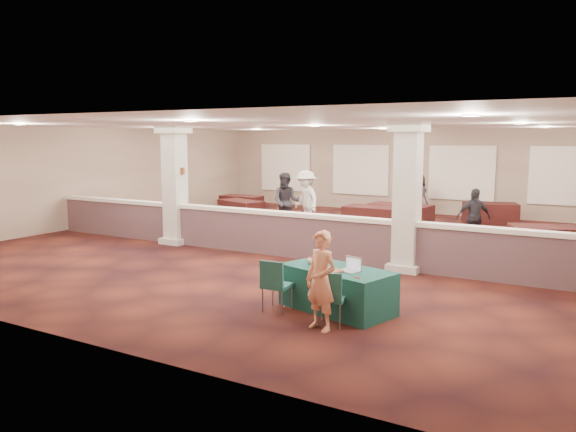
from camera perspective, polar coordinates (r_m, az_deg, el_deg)
The scene contains 32 objects.
ground at distance 15.07m, azimuth 2.69°, elevation -3.07°, with size 16.00×16.00×0.00m, color #4B1C12.
wall_back at distance 22.25m, azimuth 12.18°, elevation 4.47°, with size 16.00×0.04×3.20m, color #816659.
wall_front at distance 8.58m, azimuth -22.39°, elevation -1.20°, with size 16.00×0.04×3.20m, color #816659.
wall_left at distance 19.80m, azimuth -18.40°, elevation 3.84°, with size 0.04×16.00×3.20m, color #816659.
ceiling at distance 14.80m, azimuth 2.77°, elevation 9.18°, with size 16.00×16.00×0.02m, color white.
partition_wall at distance 13.67m, azimuth -0.16°, elevation -1.78°, with size 15.60×0.28×1.10m.
column_left at distance 15.57m, azimuth -11.41°, elevation 3.22°, with size 0.72×0.72×3.20m.
column_right at distance 12.32m, azimuth 12.03°, elevation 1.99°, with size 0.72×0.72×3.20m.
sconce_left at distance 15.73m, azimuth -12.22°, elevation 4.57°, with size 0.12×0.12×0.18m.
sconce_right at distance 15.36m, azimuth -10.66°, elevation 4.53°, with size 0.12×0.12×0.18m.
near_table at distance 9.51m, azimuth 5.01°, elevation -7.42°, with size 1.87×0.94×0.72m, color #0F3930.
conf_chair_main at distance 8.66m, azimuth 4.26°, elevation -7.91°, with size 0.53×0.53×0.87m.
conf_chair_side at distance 9.35m, azimuth -1.34°, elevation -6.65°, with size 0.47×0.47×0.88m.
woman at distance 8.46m, azimuth 3.38°, elevation -6.56°, with size 0.55×0.36×1.52m, color #FF976E.
far_table_front_left at distance 19.82m, azimuth -4.79°, elevation 0.58°, with size 1.72×0.86×0.70m, color black.
far_table_front_center at distance 17.48m, azimuth 8.91°, elevation -0.34°, with size 1.93×0.96×0.78m, color black.
far_table_front_right at distance 14.85m, azimuth 25.35°, elevation -2.46°, with size 1.94×0.97×0.79m, color black.
far_table_back_left at distance 21.95m, azimuth -4.76°, elevation 1.23°, with size 1.60×0.80×0.65m, color black.
far_table_back_center at distance 18.24m, azimuth 11.34°, elevation -0.05°, with size 1.93×0.97×0.78m, color black.
far_table_back_right at distance 20.12m, azimuth 19.86°, elevation 0.25°, with size 1.73×0.86×0.70m, color black.
attendee_a at distance 17.40m, azimuth -0.17°, elevation 1.44°, with size 0.87×0.48×1.82m, color black.
attendee_b at distance 17.94m, azimuth 1.85°, elevation 1.70°, with size 1.19×0.54×1.86m, color silver.
attendee_c at distance 15.74m, azimuth 18.34°, elevation -0.13°, with size 0.91×0.44×1.55m, color black.
attendee_d at distance 21.06m, azimuth 13.15°, elevation 2.03°, with size 0.77×0.42×1.57m, color black.
laptop_base at distance 9.20m, azimuth 6.24°, elevation -5.60°, with size 0.33×0.23×0.02m, color silver.
laptop_screen at distance 9.26m, azimuth 6.70°, elevation -4.77°, with size 0.33×0.01×0.22m, color silver.
screen_glow at distance 9.26m, azimuth 6.67°, elevation -4.87°, with size 0.30×0.00×0.19m, color #B1BAD5.
knitting at distance 9.21m, azimuth 4.27°, elevation -5.52°, with size 0.39×0.30×0.03m, color #C2561F.
yarn_cream at distance 9.70m, azimuth 2.23°, elevation -4.58°, with size 0.11×0.11×0.11m, color beige.
yarn_red at distance 9.90m, azimuth 2.20°, elevation -4.35°, with size 0.10×0.10×0.10m, color maroon.
yarn_grey at distance 9.79m, azimuth 3.52°, elevation -4.49°, with size 0.10×0.10×0.10m, color #49494E.
scissors at distance 8.82m, azimuth 7.03°, elevation -6.22°, with size 0.12×0.03×0.01m, color #AD1215.
Camera 1 is at (6.73, -13.17, 2.87)m, focal length 35.00 mm.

